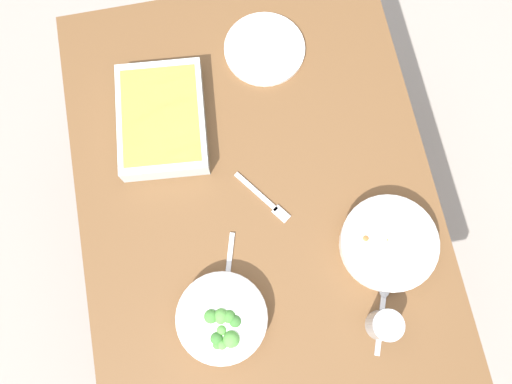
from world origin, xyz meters
TOP-DOWN VIEW (x-y plane):
  - ground_plane at (0.00, 0.00)m, footprint 6.00×6.00m
  - dining_table at (0.00, 0.00)m, footprint 1.20×0.90m
  - stew_bowl at (0.19, 0.29)m, footprint 0.24×0.24m
  - broccoli_bowl at (0.29, -0.14)m, footprint 0.21×0.21m
  - baking_dish at (-0.23, -0.20)m, footprint 0.32×0.25m
  - drink_cup at (0.38, 0.23)m, footprint 0.07×0.07m
  - side_plate at (-0.39, 0.10)m, footprint 0.22×0.22m
  - spoon_by_stew at (0.23, 0.27)m, footprint 0.17×0.08m
  - spoon_by_broccoli at (0.20, -0.11)m, footprint 0.17×0.07m
  - spoon_spare at (0.34, 0.24)m, footprint 0.17×0.08m
  - fork_on_table at (0.03, 0.02)m, footprint 0.15×0.12m

SIDE VIEW (x-z plane):
  - ground_plane at x=0.00m, z-range 0.00..0.00m
  - dining_table at x=0.00m, z-range 0.28..1.02m
  - fork_on_table at x=0.03m, z-range 0.74..0.75m
  - spoon_by_stew at x=0.23m, z-range 0.74..0.75m
  - spoon_by_broccoli at x=0.20m, z-range 0.74..0.75m
  - spoon_spare at x=0.34m, z-range 0.74..0.75m
  - side_plate at x=-0.39m, z-range 0.74..0.75m
  - broccoli_bowl at x=0.29m, z-range 0.74..0.80m
  - stew_bowl at x=0.19m, z-range 0.74..0.80m
  - baking_dish at x=-0.23m, z-range 0.74..0.80m
  - drink_cup at x=0.38m, z-range 0.74..0.82m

